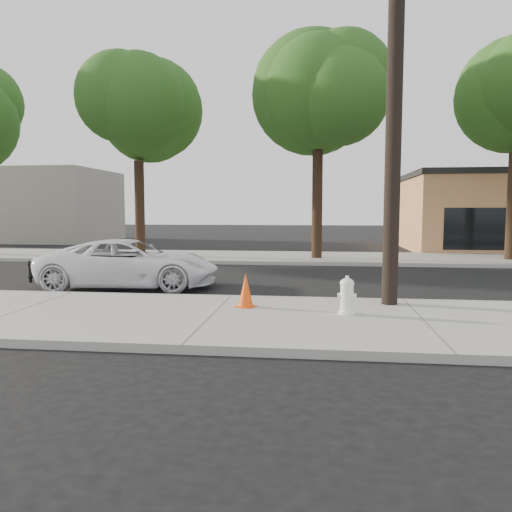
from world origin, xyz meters
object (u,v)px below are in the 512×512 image
object	(u,v)px
police_cruiser	(130,264)
fire_hydrant	(347,297)
utility_pole	(395,90)
traffic_cone	(246,291)

from	to	relation	value
police_cruiser	fire_hydrant	size ratio (longest dim) A/B	6.94
utility_pole	fire_hydrant	distance (m)	4.48
fire_hydrant	traffic_cone	xyz separation A→B (m)	(-2.07, 0.49, -0.00)
utility_pole	fire_hydrant	world-z (taller)	utility_pole
police_cruiser	fire_hydrant	world-z (taller)	police_cruiser
traffic_cone	police_cruiser	bearing A→B (deg)	139.94
fire_hydrant	traffic_cone	world-z (taller)	fire_hydrant
utility_pole	police_cruiser	world-z (taller)	utility_pole
police_cruiser	traffic_cone	size ratio (longest dim) A/B	6.96
police_cruiser	traffic_cone	distance (m)	4.89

